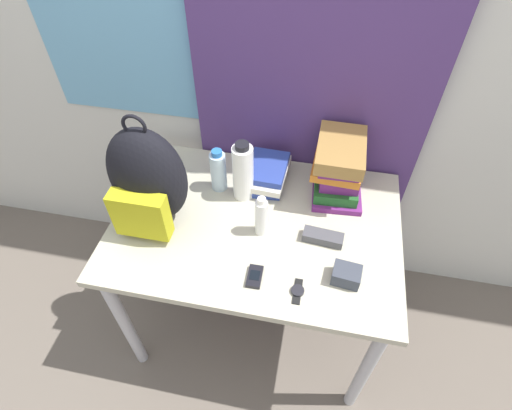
# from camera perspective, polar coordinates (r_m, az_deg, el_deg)

# --- Properties ---
(ground_plane) EXTENTS (12.00, 12.00, 0.00)m
(ground_plane) POSITION_cam_1_polar(r_m,az_deg,el_deg) (2.06, -2.32, -24.86)
(ground_plane) COLOR #665B51
(wall_back) EXTENTS (6.00, 0.06, 2.50)m
(wall_back) POSITION_cam_1_polar(r_m,az_deg,el_deg) (1.64, 3.32, 21.53)
(wall_back) COLOR beige
(wall_back) RESTS_ON ground_plane
(curtain_blue) EXTENTS (0.95, 0.04, 2.50)m
(curtain_blue) POSITION_cam_1_polar(r_m,az_deg,el_deg) (1.58, 8.48, 20.04)
(curtain_blue) COLOR #4C336B
(curtain_blue) RESTS_ON ground_plane
(desk) EXTENTS (1.12, 0.78, 0.77)m
(desk) POSITION_cam_1_polar(r_m,az_deg,el_deg) (1.64, 0.00, -4.72)
(desk) COLOR #B7B299
(desk) RESTS_ON ground_plane
(backpack) EXTENTS (0.29, 0.24, 0.47)m
(backpack) POSITION_cam_1_polar(r_m,az_deg,el_deg) (1.49, -15.28, 3.43)
(backpack) COLOR black
(backpack) RESTS_ON desk
(book_stack_left) EXTENTS (0.19, 0.26, 0.09)m
(book_stack_left) POSITION_cam_1_polar(r_m,az_deg,el_deg) (1.70, 1.32, 4.63)
(book_stack_left) COLOR navy
(book_stack_left) RESTS_ON desk
(book_stack_center) EXTENTS (0.22, 0.28, 0.25)m
(book_stack_center) POSITION_cam_1_polar(r_m,az_deg,el_deg) (1.63, 11.70, 5.25)
(book_stack_center) COLOR #6B2370
(book_stack_center) RESTS_ON desk
(water_bottle) EXTENTS (0.07, 0.07, 0.20)m
(water_bottle) POSITION_cam_1_polar(r_m,az_deg,el_deg) (1.64, -5.40, 4.88)
(water_bottle) COLOR silver
(water_bottle) RESTS_ON desk
(sports_bottle) EXTENTS (0.08, 0.08, 0.27)m
(sports_bottle) POSITION_cam_1_polar(r_m,az_deg,el_deg) (1.58, -1.88, 4.75)
(sports_bottle) COLOR white
(sports_bottle) RESTS_ON desk
(sunscreen_bottle) EXTENTS (0.05, 0.05, 0.18)m
(sunscreen_bottle) POSITION_cam_1_polar(r_m,az_deg,el_deg) (1.47, 0.76, -1.69)
(sunscreen_bottle) COLOR white
(sunscreen_bottle) RESTS_ON desk
(cell_phone) EXTENTS (0.05, 0.09, 0.02)m
(cell_phone) POSITION_cam_1_polar(r_m,az_deg,el_deg) (1.41, -0.18, -10.18)
(cell_phone) COLOR black
(cell_phone) RESTS_ON desk
(sunglasses_case) EXTENTS (0.15, 0.07, 0.04)m
(sunglasses_case) POSITION_cam_1_polar(r_m,az_deg,el_deg) (1.52, 9.54, -4.56)
(sunglasses_case) COLOR #47474C
(sunglasses_case) RESTS_ON desk
(camera_pouch) EXTENTS (0.10, 0.09, 0.06)m
(camera_pouch) POSITION_cam_1_polar(r_m,az_deg,el_deg) (1.42, 12.79, -9.72)
(camera_pouch) COLOR #383D47
(camera_pouch) RESTS_ON desk
(wristwatch) EXTENTS (0.05, 0.10, 0.01)m
(wristwatch) POSITION_cam_1_polar(r_m,az_deg,el_deg) (1.39, 5.96, -12.12)
(wristwatch) COLOR black
(wristwatch) RESTS_ON desk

